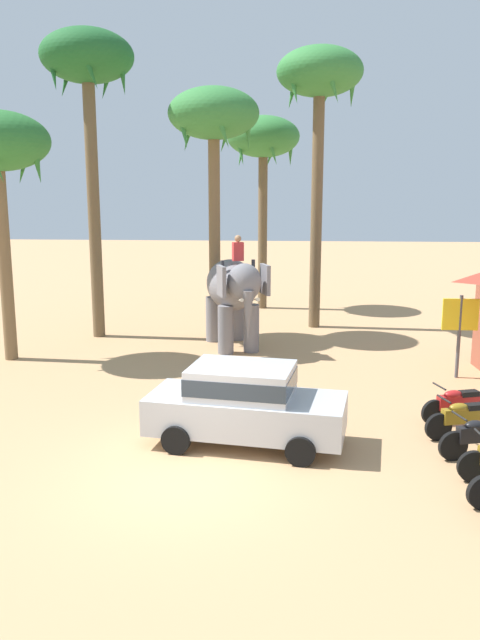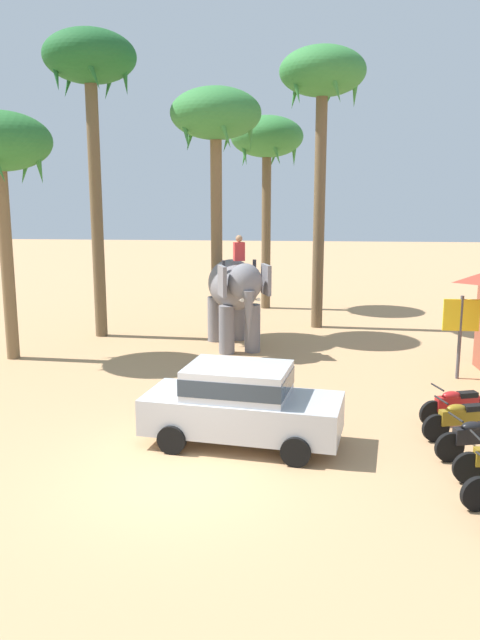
# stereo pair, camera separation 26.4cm
# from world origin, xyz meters

# --- Properties ---
(ground_plane) EXTENTS (120.00, 120.00, 0.00)m
(ground_plane) POSITION_xyz_m (0.00, 0.00, 0.00)
(ground_plane) COLOR tan
(car_sedan_foreground) EXTENTS (4.31, 2.33, 1.70)m
(car_sedan_foreground) POSITION_xyz_m (1.03, 1.85, 0.93)
(car_sedan_foreground) COLOR #B7BABF
(car_sedan_foreground) RESTS_ON ground
(elephant_with_mahout) EXTENTS (2.65, 4.01, 3.88)m
(elephant_with_mahout) POSITION_xyz_m (0.04, 10.33, 1.99)
(elephant_with_mahout) COLOR slate
(elephant_with_mahout) RESTS_ON ground
(motorcycle_far_in_row) EXTENTS (1.75, 0.72, 0.94)m
(motorcycle_far_in_row) POSITION_xyz_m (5.73, 2.52, 0.46)
(motorcycle_far_in_row) COLOR black
(motorcycle_far_in_row) RESTS_ON ground
(motorcycle_end_of_row) EXTENTS (1.75, 0.73, 0.94)m
(motorcycle_end_of_row) POSITION_xyz_m (5.83, 3.45, 0.46)
(motorcycle_end_of_row) COLOR black
(motorcycle_end_of_row) RESTS_ON ground
(palm_tree_behind_elephant) EXTENTS (3.20, 3.20, 10.50)m
(palm_tree_behind_elephant) POSITION_xyz_m (2.92, 14.09, 9.17)
(palm_tree_behind_elephant) COLOR brown
(palm_tree_behind_elephant) RESTS_ON ground
(palm_tree_left_of_road) EXTENTS (3.20, 3.20, 8.84)m
(palm_tree_left_of_road) POSITION_xyz_m (-0.81, 12.22, 7.66)
(palm_tree_left_of_road) COLOR brown
(palm_tree_left_of_road) RESTS_ON ground
(palm_tree_far_back) EXTENTS (3.20, 3.20, 8.54)m
(palm_tree_far_back) POSITION_xyz_m (0.68, 18.17, 7.38)
(palm_tree_far_back) COLOR brown
(palm_tree_far_back) RESTS_ON ground
(palm_tree_leaning_seaward) EXTENTS (3.20, 3.20, 10.71)m
(palm_tree_leaning_seaward) POSITION_xyz_m (-5.09, 11.76, 9.36)
(palm_tree_leaning_seaward) COLOR brown
(palm_tree_leaning_seaward) RESTS_ON ground
(signboard_yellow) EXTENTS (1.00, 0.10, 2.40)m
(signboard_yellow) POSITION_xyz_m (6.75, 7.24, 1.69)
(signboard_yellow) COLOR #4C4C51
(signboard_yellow) RESTS_ON ground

